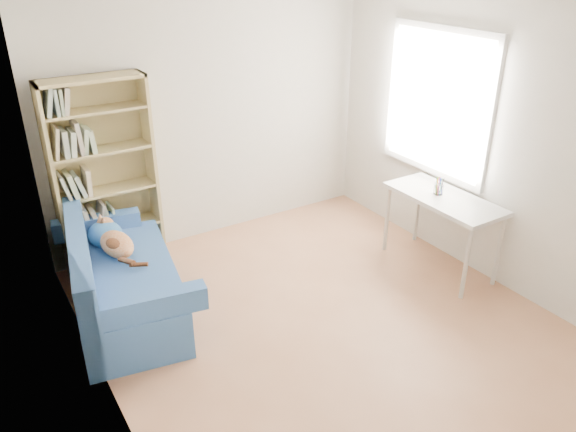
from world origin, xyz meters
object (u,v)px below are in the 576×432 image
at_px(bookshelf, 106,185).
at_px(desk, 444,204).
at_px(sofa, 119,280).
at_px(pen_cup, 439,188).

xyz_separation_m(bookshelf, desk, (2.66, -1.70, -0.18)).
distance_m(bookshelf, desk, 3.16).
relative_size(sofa, desk, 1.57).
height_order(sofa, desk, sofa).
bearing_deg(desk, pen_cup, 98.04).
distance_m(bookshelf, pen_cup, 3.11).
bearing_deg(sofa, desk, -7.50).
relative_size(sofa, bookshelf, 0.97).
bearing_deg(bookshelf, desk, -32.70).
xyz_separation_m(sofa, desk, (2.84, -0.90, 0.36)).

